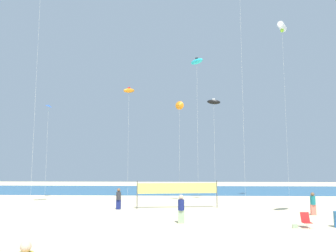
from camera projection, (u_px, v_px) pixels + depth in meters
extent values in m
plane|color=beige|center=(143.00, 240.00, 16.60)|extent=(120.00, 120.00, 0.00)
cube|color=#28608C|center=(170.00, 190.00, 50.94)|extent=(120.00, 20.00, 0.01)
sphere|color=beige|center=(26.00, 247.00, 8.68)|extent=(0.29, 0.29, 0.29)
cube|color=#99B28C|center=(181.00, 217.00, 21.39)|extent=(0.40, 0.24, 0.83)
cylinder|color=navy|center=(181.00, 205.00, 21.48)|extent=(0.42, 0.42, 0.69)
sphere|color=beige|center=(181.00, 197.00, 21.54)|extent=(0.31, 0.31, 0.31)
cube|color=navy|center=(118.00, 205.00, 28.23)|extent=(0.39, 0.23, 0.81)
cylinder|color=#2D2D33|center=(119.00, 196.00, 28.31)|extent=(0.41, 0.41, 0.67)
sphere|color=brown|center=(119.00, 190.00, 28.37)|extent=(0.30, 0.30, 0.30)
cube|color=#EA7260|center=(313.00, 210.00, 24.99)|extent=(0.37, 0.22, 0.77)
cylinder|color=#19727A|center=(313.00, 200.00, 25.07)|extent=(0.39, 0.39, 0.63)
sphere|color=brown|center=(313.00, 194.00, 25.13)|extent=(0.28, 0.28, 0.28)
cube|color=red|center=(307.00, 223.00, 19.76)|extent=(0.52, 0.48, 0.03)
cube|color=red|center=(305.00, 217.00, 20.08)|extent=(0.52, 0.23, 0.57)
cylinder|color=silver|center=(308.00, 226.00, 19.60)|extent=(0.03, 0.03, 0.32)
cylinder|color=silver|center=(306.00, 225.00, 19.88)|extent=(0.03, 0.03, 0.32)
cylinder|color=#4C4C51|center=(137.00, 195.00, 28.74)|extent=(0.08, 0.08, 2.40)
cylinder|color=#4C4C51|center=(217.00, 194.00, 29.55)|extent=(0.08, 0.08, 2.40)
cube|color=#EAE566|center=(178.00, 188.00, 29.21)|extent=(7.03, 1.14, 0.90)
cube|color=#99B28C|center=(295.00, 226.00, 19.70)|extent=(0.29, 0.14, 0.23)
cylinder|color=silver|center=(215.00, 150.00, 36.47)|extent=(0.01, 0.01, 10.82)
ellipsoid|color=black|center=(214.00, 102.00, 37.12)|extent=(1.57, 0.67, 0.66)
cube|color=white|center=(214.00, 100.00, 37.14)|extent=(0.30, 0.06, 0.37)
cylinder|color=silver|center=(35.00, 97.00, 28.08)|extent=(0.01, 0.01, 19.10)
cylinder|color=silver|center=(128.00, 144.00, 36.43)|extent=(0.01, 0.01, 12.10)
ellipsoid|color=orange|center=(129.00, 91.00, 37.15)|extent=(1.42, 1.39, 0.72)
cube|color=red|center=(129.00, 89.00, 37.17)|extent=(0.29, 0.06, 0.36)
cylinder|color=silver|center=(242.00, 84.00, 29.40)|extent=(0.01, 0.01, 21.87)
cylinder|color=silver|center=(47.00, 152.00, 37.12)|extent=(0.01, 0.01, 10.44)
pyramid|color=blue|center=(49.00, 106.00, 37.75)|extent=(0.77, 0.76, 0.38)
cylinder|color=silver|center=(179.00, 152.00, 36.94)|extent=(0.01, 0.01, 10.54)
cone|color=orange|center=(179.00, 105.00, 37.57)|extent=(1.01, 0.50, 0.97)
cylinder|color=silver|center=(198.00, 132.00, 31.57)|extent=(0.01, 0.01, 13.87)
ellipsoid|color=#26BFCC|center=(197.00, 61.00, 32.40)|extent=(1.43, 1.29, 0.61)
cube|color=black|center=(197.00, 59.00, 32.42)|extent=(0.28, 0.06, 0.35)
cylinder|color=silver|center=(286.00, 111.00, 36.05)|extent=(0.01, 0.01, 19.27)
cylinder|color=white|center=(282.00, 27.00, 37.20)|extent=(1.43, 1.84, 0.69)
sphere|color=#8CD833|center=(282.00, 30.00, 37.15)|extent=(0.42, 0.42, 0.42)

